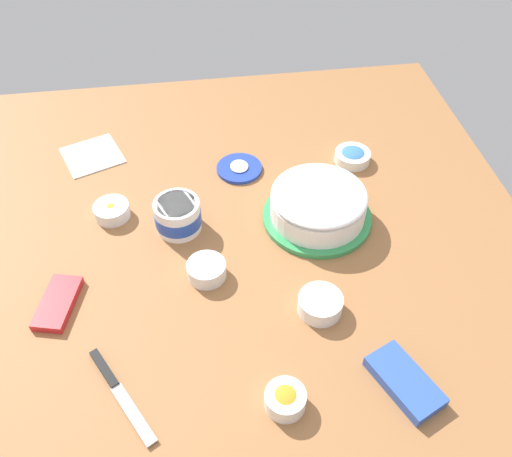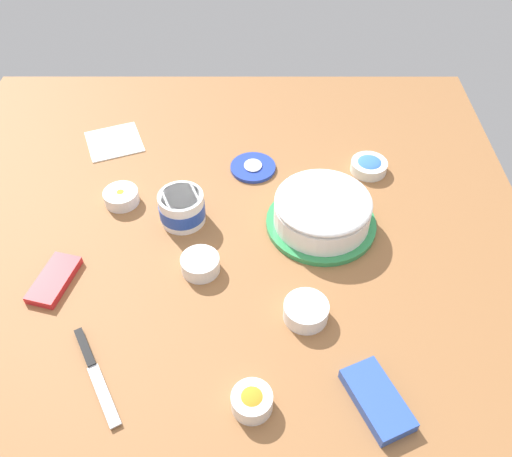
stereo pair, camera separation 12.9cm
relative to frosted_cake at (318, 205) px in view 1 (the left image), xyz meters
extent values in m
plane|color=#936038|center=(0.07, -0.25, -0.05)|extent=(1.54, 1.54, 0.00)
cylinder|color=#339351|center=(0.00, 0.00, -0.04)|extent=(0.27, 0.27, 0.01)
cylinder|color=#DBB77A|center=(0.00, 0.00, -0.01)|extent=(0.21, 0.21, 0.05)
cylinder|color=white|center=(0.00, 0.00, 0.00)|extent=(0.23, 0.23, 0.06)
ellipsoid|color=white|center=(0.00, 0.00, 0.03)|extent=(0.23, 0.23, 0.04)
cylinder|color=white|center=(-0.02, -0.34, -0.01)|extent=(0.11, 0.11, 0.08)
cylinder|color=#2347B2|center=(-0.02, -0.34, -0.01)|extent=(0.11, 0.11, 0.04)
cylinder|color=white|center=(-0.02, -0.34, 0.03)|extent=(0.10, 0.10, 0.01)
cylinder|color=#233DAD|center=(-0.22, -0.17, -0.04)|extent=(0.12, 0.12, 0.01)
ellipsoid|color=white|center=(-0.22, -0.17, -0.03)|extent=(0.06, 0.05, 0.01)
cube|color=silver|center=(0.46, -0.45, -0.04)|extent=(0.13, 0.09, 0.00)
cube|color=black|center=(0.35, -0.51, -0.04)|extent=(0.09, 0.06, 0.01)
cylinder|color=white|center=(0.27, -0.06, -0.03)|extent=(0.10, 0.10, 0.04)
cylinder|color=pink|center=(0.27, -0.06, -0.02)|extent=(0.08, 0.08, 0.01)
ellipsoid|color=pink|center=(0.27, -0.06, -0.02)|extent=(0.07, 0.07, 0.02)
cylinder|color=white|center=(0.48, -0.17, -0.03)|extent=(0.08, 0.08, 0.04)
cylinder|color=orange|center=(0.48, -0.17, -0.02)|extent=(0.07, 0.07, 0.01)
ellipsoid|color=orange|center=(0.48, -0.17, -0.01)|extent=(0.05, 0.05, 0.02)
cylinder|color=white|center=(0.14, -0.29, -0.03)|extent=(0.09, 0.09, 0.04)
cylinder|color=green|center=(0.14, -0.29, -0.03)|extent=(0.07, 0.07, 0.01)
ellipsoid|color=green|center=(0.14, -0.29, -0.02)|extent=(0.06, 0.06, 0.02)
cylinder|color=white|center=(-0.21, 0.15, -0.03)|extent=(0.10, 0.10, 0.03)
cylinder|color=blue|center=(-0.21, 0.15, -0.03)|extent=(0.08, 0.08, 0.01)
ellipsoid|color=blue|center=(-0.21, 0.15, -0.02)|extent=(0.07, 0.07, 0.02)
cylinder|color=white|center=(-0.08, -0.51, -0.03)|extent=(0.09, 0.09, 0.03)
cylinder|color=yellow|center=(-0.08, -0.51, -0.03)|extent=(0.07, 0.07, 0.01)
ellipsoid|color=yellow|center=(-0.08, -0.51, -0.02)|extent=(0.06, 0.06, 0.02)
cube|color=red|center=(0.18, -0.61, -0.04)|extent=(0.15, 0.10, 0.02)
cube|color=#2D51B2|center=(0.47, 0.07, -0.03)|extent=(0.17, 0.13, 0.03)
cube|color=white|center=(-0.34, -0.57, -0.04)|extent=(0.19, 0.19, 0.01)
camera|label=1|loc=(0.93, -0.29, 0.92)|focal=38.04mm
camera|label=2|loc=(0.94, -0.16, 0.92)|focal=38.04mm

